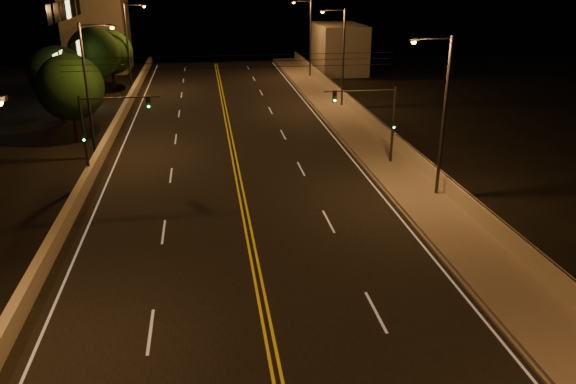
{
  "coord_description": "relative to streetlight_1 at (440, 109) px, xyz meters",
  "views": [
    {
      "loc": [
        -1.94,
        -8.25,
        12.96
      ],
      "look_at": [
        2.0,
        18.0,
        2.5
      ],
      "focal_mm": 35.0,
      "sensor_mm": 36.0,
      "label": 1
    }
  ],
  "objects": [
    {
      "name": "tree_2",
      "position": [
        -24.94,
        33.34,
        -0.82
      ],
      "size": [
        5.55,
        5.55,
        7.52
      ],
      "color": "black",
      "rests_on": "ground"
    },
    {
      "name": "tree_0",
      "position": [
        -23.88,
        15.83,
        -1.12
      ],
      "size": [
        5.2,
        5.2,
        7.05
      ],
      "color": "black",
      "rests_on": "ground"
    },
    {
      "name": "jersey_barrier",
      "position": [
        -21.25,
        -2.03,
        -5.07
      ],
      "size": [
        0.45,
        120.0,
        0.96
      ],
      "primitive_type": "cube",
      "color": "#AFA692",
      "rests_on": "ground"
    },
    {
      "name": "streetlight_2",
      "position": [
        0.0,
        24.55,
        0.0
      ],
      "size": [
        2.55,
        0.28,
        9.68
      ],
      "color": "#2D2D33",
      "rests_on": "ground"
    },
    {
      "name": "streetlight_1",
      "position": [
        0.0,
        0.0,
        0.0
      ],
      "size": [
        2.55,
        0.28,
        9.68
      ],
      "color": "#2D2D33",
      "rests_on": "ground"
    },
    {
      "name": "road",
      "position": [
        -11.53,
        -2.03,
        -5.55
      ],
      "size": [
        18.0,
        120.0,
        0.02
      ],
      "primitive_type": "cube",
      "color": "black",
      "rests_on": "ground"
    },
    {
      "name": "overhead_wires",
      "position": [
        -11.53,
        7.47,
        1.84
      ],
      "size": [
        22.0,
        0.03,
        0.83
      ],
      "color": "black"
    },
    {
      "name": "sidewalk",
      "position": [
        -0.73,
        -2.03,
        -5.41
      ],
      "size": [
        3.6,
        120.0,
        0.3
      ],
      "primitive_type": "cube",
      "color": "slate",
      "rests_on": "ground"
    },
    {
      "name": "parapet_wall",
      "position": [
        0.92,
        -2.03,
        -4.76
      ],
      "size": [
        0.3,
        120.0,
        1.0
      ],
      "primitive_type": "cube",
      "color": "#AFA692",
      "rests_on": "sidewalk"
    },
    {
      "name": "streetlight_5",
      "position": [
        -21.47,
        11.25,
        0.0
      ],
      "size": [
        2.55,
        0.28,
        9.68
      ],
      "color": "#2D2D33",
      "rests_on": "ground"
    },
    {
      "name": "streetlight_3",
      "position": [
        0.0,
        41.99,
        0.0
      ],
      "size": [
        2.55,
        0.28,
        9.68
      ],
      "color": "#2D2D33",
      "rests_on": "ground"
    },
    {
      "name": "traffic_signal_right",
      "position": [
        -1.59,
        6.4,
        -1.95
      ],
      "size": [
        5.11,
        0.31,
        5.64
      ],
      "color": "#2D2D33",
      "rests_on": "ground"
    },
    {
      "name": "traffic_signal_left",
      "position": [
        -20.28,
        6.4,
        -1.95
      ],
      "size": [
        5.11,
        0.31,
        5.64
      ],
      "color": "#2D2D33",
      "rests_on": "ground"
    },
    {
      "name": "lane_markings",
      "position": [
        -11.53,
        -2.1,
        -5.54
      ],
      "size": [
        17.32,
        116.0,
        0.0
      ],
      "color": "silver",
      "rests_on": "road"
    },
    {
      "name": "tree_1",
      "position": [
        -26.29,
        22.58,
        -1.21
      ],
      "size": [
        5.1,
        5.1,
        6.91
      ],
      "color": "black",
      "rests_on": "ground"
    },
    {
      "name": "streetlight_6",
      "position": [
        -21.47,
        36.39,
        0.0
      ],
      "size": [
        2.55,
        0.28,
        9.68
      ],
      "color": "#2D2D33",
      "rests_on": "ground"
    },
    {
      "name": "curb",
      "position": [
        -2.6,
        -2.03,
        -5.48
      ],
      "size": [
        0.14,
        120.0,
        0.15
      ],
      "primitive_type": "cube",
      "color": "slate",
      "rests_on": "ground"
    },
    {
      "name": "distant_building_right",
      "position": [
        4.97,
        45.94,
        -2.37
      ],
      "size": [
        6.0,
        10.0,
        6.37
      ],
      "primitive_type": "cube",
      "color": "gray",
      "rests_on": "ground"
    },
    {
      "name": "tree_3",
      "position": [
        -23.86,
        37.71,
        -1.27
      ],
      "size": [
        5.02,
        5.02,
        6.8
      ],
      "color": "black",
      "rests_on": "ground"
    },
    {
      "name": "parapet_rail",
      "position": [
        0.92,
        -2.03,
        -4.23
      ],
      "size": [
        0.06,
        120.0,
        0.06
      ],
      "primitive_type": "cylinder",
      "rotation": [
        1.57,
        0.0,
        0.0
      ],
      "color": "black",
      "rests_on": "parapet_wall"
    },
    {
      "name": "distant_building_left",
      "position": [
        -27.53,
        52.0,
        -0.4
      ],
      "size": [
        8.0,
        8.0,
        10.31
      ],
      "primitive_type": "cube",
      "color": "gray",
      "rests_on": "ground"
    }
  ]
}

